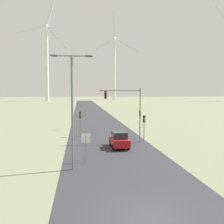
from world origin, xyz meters
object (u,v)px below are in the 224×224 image
(streetlamp, at_px, (72,97))
(traffic_light_post_mid_left, at_px, (72,112))
(traffic_light_post_mid_right, at_px, (140,116))
(traffic_light_mast_overhead, at_px, (127,104))
(stop_sign_near, at_px, (86,142))
(car_approaching, at_px, (119,140))
(traffic_light_post_near_right, at_px, (144,122))
(wind_turbine_center, at_px, (114,62))
(wind_turbine_left, at_px, (47,55))
(traffic_light_post_near_left, at_px, (80,118))

(streetlamp, relative_size, traffic_light_post_mid_left, 2.30)
(traffic_light_post_mid_right, xyz_separation_m, traffic_light_mast_overhead, (-3.72, -8.63, 2.37))
(stop_sign_near, distance_m, traffic_light_post_mid_left, 20.97)
(streetlamp, height_order, car_approaching, streetlamp)
(traffic_light_post_near_right, bearing_deg, traffic_light_post_mid_right, 80.58)
(stop_sign_near, distance_m, car_approaching, 6.91)
(streetlamp, distance_m, traffic_light_post_mid_right, 21.76)
(traffic_light_post_mid_left, distance_m, wind_turbine_center, 166.17)
(wind_turbine_center, bearing_deg, wind_turbine_left, -151.02)
(stop_sign_near, height_order, traffic_light_mast_overhead, traffic_light_mast_overhead)
(traffic_light_post_near_right, bearing_deg, traffic_light_mast_overhead, -159.23)
(stop_sign_near, xyz_separation_m, traffic_light_mast_overhead, (5.17, 8.30, 2.96))
(traffic_light_post_near_left, distance_m, traffic_light_post_mid_left, 7.41)
(traffic_light_post_mid_left, bearing_deg, traffic_light_post_near_left, -80.32)
(streetlamp, xyz_separation_m, traffic_light_post_mid_right, (10.00, 19.02, -3.44))
(traffic_light_post_near_right, height_order, traffic_light_post_mid_left, traffic_light_post_mid_left)
(wind_turbine_center, bearing_deg, traffic_light_post_near_left, -99.23)
(traffic_light_post_mid_right, relative_size, wind_turbine_left, 0.05)
(streetlamp, bearing_deg, stop_sign_near, 61.95)
(traffic_light_post_near_left, bearing_deg, wind_turbine_center, 80.77)
(traffic_light_post_near_left, distance_m, car_approaching, 9.16)
(traffic_light_post_near_left, bearing_deg, traffic_light_post_mid_right, 19.78)
(traffic_light_mast_overhead, xyz_separation_m, wind_turbine_center, (21.81, 174.10, 24.61))
(traffic_light_mast_overhead, distance_m, wind_turbine_left, 151.78)
(traffic_light_mast_overhead, relative_size, car_approaching, 1.62)
(streetlamp, distance_m, traffic_light_post_near_left, 16.02)
(wind_turbine_left, bearing_deg, traffic_light_post_near_right, -78.75)
(streetlamp, distance_m, wind_turbine_center, 188.09)
(streetlamp, relative_size, traffic_light_post_near_right, 2.80)
(stop_sign_near, bearing_deg, traffic_light_post_near_right, 50.48)
(traffic_light_post_mid_right, bearing_deg, streetlamp, -117.74)
(car_approaching, distance_m, wind_turbine_left, 154.80)
(traffic_light_post_mid_left, bearing_deg, car_approaching, -69.96)
(stop_sign_near, height_order, wind_turbine_center, wind_turbine_center)
(traffic_light_mast_overhead, relative_size, wind_turbine_center, 0.10)
(streetlamp, height_order, traffic_light_post_mid_left, streetlamp)
(traffic_light_post_mid_left, distance_m, wind_turbine_left, 138.82)
(traffic_light_post_near_right, relative_size, traffic_light_mast_overhead, 0.49)
(traffic_light_post_mid_right, distance_m, wind_turbine_center, 168.63)
(stop_sign_near, relative_size, wind_turbine_left, 0.04)
(traffic_light_post_near_right, relative_size, wind_turbine_left, 0.05)
(car_approaching, height_order, wind_turbine_center, wind_turbine_center)
(streetlamp, relative_size, wind_turbine_left, 0.13)
(wind_turbine_left, bearing_deg, traffic_light_mast_overhead, -79.74)
(streetlamp, relative_size, traffic_light_post_near_left, 2.63)
(car_approaching, xyz_separation_m, wind_turbine_center, (23.12, 176.74, 28.48))
(stop_sign_near, relative_size, traffic_light_post_near_left, 0.74)
(traffic_light_post_near_left, xyz_separation_m, wind_turbine_center, (27.42, 168.83, 26.82))
(streetlamp, distance_m, wind_turbine_left, 160.80)
(traffic_light_post_mid_right, xyz_separation_m, car_approaching, (-5.03, -11.27, -1.49))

